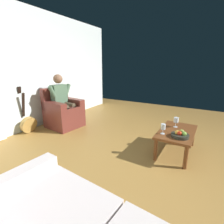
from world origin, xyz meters
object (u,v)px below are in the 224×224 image
at_px(person_seated, 63,99).
at_px(fruit_bowl, 180,135).
at_px(armchair, 63,113).
at_px(wine_glass_far, 176,120).
at_px(guitar, 28,123).
at_px(wine_glass_near, 163,127).
at_px(coffee_table, 177,134).

relative_size(person_seated, fruit_bowl, 4.79).
distance_m(armchair, person_seated, 0.34).
bearing_deg(armchair, person_seated, 90.00).
bearing_deg(person_seated, armchair, -90.00).
distance_m(armchair, wine_glass_far, 2.58).
bearing_deg(guitar, fruit_bowl, 98.50).
distance_m(guitar, wine_glass_near, 2.88).
bearing_deg(coffee_table, person_seated, -89.45).
bearing_deg(wine_glass_far, coffee_table, 18.24).
relative_size(coffee_table, wine_glass_far, 5.38).
bearing_deg(guitar, coffee_table, 103.23).
distance_m(armchair, guitar, 0.79).
distance_m(person_seated, fruit_bowl, 2.70).
bearing_deg(fruit_bowl, wine_glass_near, -89.02).
height_order(coffee_table, wine_glass_far, wine_glass_far).
xyz_separation_m(coffee_table, fruit_bowl, (0.24, 0.08, 0.10)).
height_order(guitar, wine_glass_far, guitar).
xyz_separation_m(person_seated, wine_glass_near, (0.22, 2.42, -0.17)).
height_order(armchair, guitar, guitar).
bearing_deg(armchair, fruit_bowl, 91.20).
bearing_deg(fruit_bowl, person_seated, -94.68).
bearing_deg(wine_glass_far, armchair, -85.66).
relative_size(coffee_table, fruit_bowl, 3.65).
distance_m(wine_glass_far, fruit_bowl, 0.45).
height_order(guitar, fruit_bowl, guitar).
xyz_separation_m(armchair, wine_glass_near, (0.23, 2.44, 0.17)).
xyz_separation_m(wine_glass_near, fruit_bowl, (-0.00, 0.26, -0.07)).
relative_size(guitar, fruit_bowl, 3.91).
xyz_separation_m(coffee_table, wine_glass_near, (0.25, -0.18, 0.17)).
bearing_deg(armchair, guitar, -23.53).
relative_size(armchair, coffee_table, 0.99).
xyz_separation_m(guitar, wine_glass_near, (-0.46, 2.83, 0.29)).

